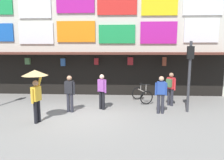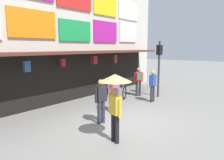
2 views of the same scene
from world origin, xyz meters
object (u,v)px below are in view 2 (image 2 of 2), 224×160
(pedestrian_in_purple, at_px, (153,84))
(pedestrian_with_umbrella, at_px, (115,89))
(traffic_light_far, at_px, (159,60))
(bicycle_parked, at_px, (115,92))
(pedestrian_in_white, at_px, (139,80))
(pedestrian_in_blue, at_px, (101,99))
(pedestrian_in_green, at_px, (114,91))

(pedestrian_in_purple, relative_size, pedestrian_with_umbrella, 0.81)
(pedestrian_with_umbrella, bearing_deg, traffic_light_far, 15.57)
(pedestrian_in_purple, height_order, pedestrian_with_umbrella, pedestrian_with_umbrella)
(bicycle_parked, bearing_deg, pedestrian_in_white, -26.97)
(pedestrian_in_purple, distance_m, pedestrian_with_umbrella, 5.26)
(bicycle_parked, height_order, pedestrian_in_blue, pedestrian_in_blue)
(traffic_light_far, height_order, pedestrian_in_blue, traffic_light_far)
(bicycle_parked, height_order, pedestrian_in_green, pedestrian_in_green)
(pedestrian_in_white, height_order, pedestrian_with_umbrella, pedestrian_with_umbrella)
(traffic_light_far, height_order, pedestrian_in_white, traffic_light_far)
(pedestrian_in_purple, xyz_separation_m, pedestrian_in_green, (-2.67, 0.48, 0.00))
(bicycle_parked, relative_size, pedestrian_in_white, 0.80)
(bicycle_parked, bearing_deg, pedestrian_in_green, -143.36)
(pedestrian_in_white, distance_m, pedestrian_with_umbrella, 6.37)
(pedestrian_in_blue, xyz_separation_m, pedestrian_in_white, (4.78, 1.33, 0.04))
(traffic_light_far, bearing_deg, pedestrian_in_white, 120.55)
(traffic_light_far, bearing_deg, pedestrian_in_green, 177.72)
(pedestrian_in_blue, height_order, pedestrian_in_white, same)
(traffic_light_far, xyz_separation_m, pedestrian_with_umbrella, (-6.30, -1.76, -0.50))
(bicycle_parked, distance_m, pedestrian_in_white, 1.63)
(pedestrian_in_blue, xyz_separation_m, pedestrian_in_green, (1.41, 0.51, 0.00))
(pedestrian_in_white, bearing_deg, pedestrian_in_blue, -164.50)
(pedestrian_with_umbrella, bearing_deg, pedestrian_in_green, 39.18)
(pedestrian_in_green, relative_size, pedestrian_in_white, 1.00)
(pedestrian_in_purple, relative_size, pedestrian_in_white, 1.00)
(pedestrian_in_blue, distance_m, pedestrian_with_umbrella, 1.83)
(traffic_light_far, distance_m, bicycle_parked, 3.09)
(bicycle_parked, xyz_separation_m, pedestrian_in_blue, (-3.43, -2.01, 0.55))
(bicycle_parked, bearing_deg, pedestrian_with_umbrella, -141.97)
(bicycle_parked, relative_size, pedestrian_with_umbrella, 0.64)
(bicycle_parked, bearing_deg, traffic_light_far, -40.79)
(pedestrian_in_blue, distance_m, pedestrian_in_green, 1.50)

